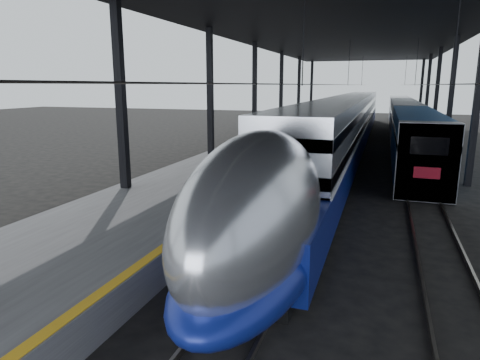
% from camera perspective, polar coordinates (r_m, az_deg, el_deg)
% --- Properties ---
extents(ground, '(160.00, 160.00, 0.00)m').
position_cam_1_polar(ground, '(13.25, -5.30, -11.91)').
color(ground, black).
rests_on(ground, ground).
extents(platform, '(6.00, 80.00, 1.00)m').
position_cam_1_polar(platform, '(32.52, 3.26, 3.73)').
color(platform, '#4C4C4F').
rests_on(platform, ground).
extents(yellow_strip, '(0.30, 80.00, 0.01)m').
position_cam_1_polar(yellow_strip, '(31.83, 8.16, 4.35)').
color(yellow_strip, gold).
rests_on(yellow_strip, platform).
extents(rails, '(6.52, 80.00, 0.16)m').
position_cam_1_polar(rails, '(31.47, 17.45, 2.09)').
color(rails, slate).
rests_on(rails, ground).
extents(canopy, '(18.00, 75.00, 9.47)m').
position_cam_1_polar(canopy, '(31.37, 13.58, 18.88)').
color(canopy, black).
rests_on(canopy, ground).
extents(tgv_train, '(3.15, 65.20, 4.51)m').
position_cam_1_polar(tgv_train, '(37.93, 14.12, 7.08)').
color(tgv_train, '#BBBDC3').
rests_on(tgv_train, ground).
extents(second_train, '(2.75, 56.05, 3.79)m').
position_cam_1_polar(second_train, '(48.63, 21.10, 7.52)').
color(second_train, navy).
rests_on(second_train, ground).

